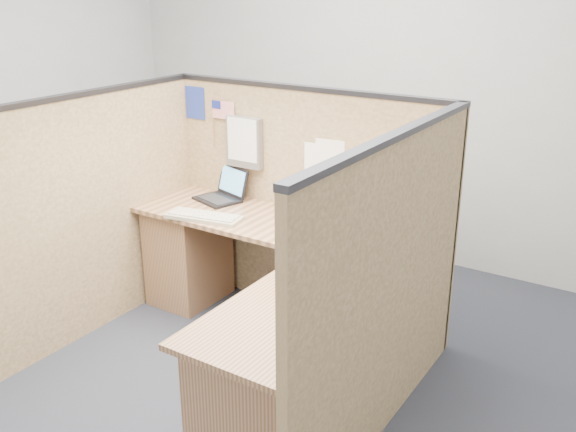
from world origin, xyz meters
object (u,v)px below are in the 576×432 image
Objects in this scene: l_desk at (267,303)px; mouse at (337,248)px; laptop at (222,191)px; keyboard at (204,217)px.

mouse is (0.34, 0.19, 0.36)m from l_desk.
l_desk is at bearing -151.13° from mouse.
l_desk is 19.70× the size of mouse.
laptop reaches higher than l_desk.
mouse reaches higher than keyboard.
keyboard is 5.20× the size of mouse.
l_desk is at bearing -28.48° from keyboard.
keyboard is at bearing -180.00° from mouse.
mouse is at bearing 28.87° from l_desk.
keyboard is (0.15, -0.38, -0.04)m from laptop.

